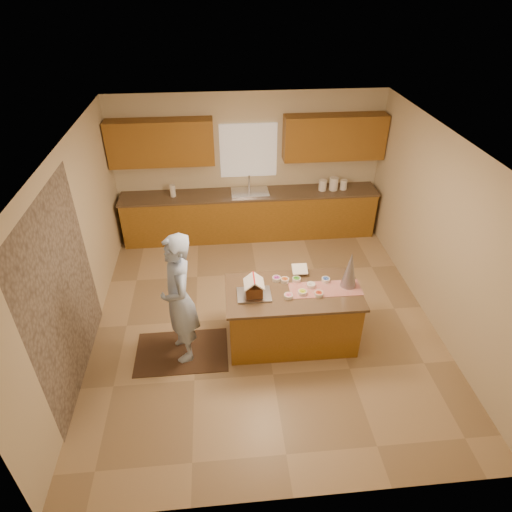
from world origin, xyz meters
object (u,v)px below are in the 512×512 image
island_base (292,317)px  gingerbread_house (254,288)px  boy (179,299)px  tinsel_tree (350,270)px

island_base → gingerbread_house: size_ratio=6.38×
boy → gingerbread_house: (0.97, 0.07, 0.07)m
boy → gingerbread_house: bearing=79.9°
tinsel_tree → gingerbread_house: 1.29m
boy → gingerbread_house: size_ratio=6.87×
island_base → tinsel_tree: tinsel_tree is taller
boy → tinsel_tree: bearing=79.8°
tinsel_tree → boy: (-2.25, -0.15, -0.21)m
tinsel_tree → gingerbread_house: (-1.28, -0.09, -0.14)m
island_base → boy: boy is taller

